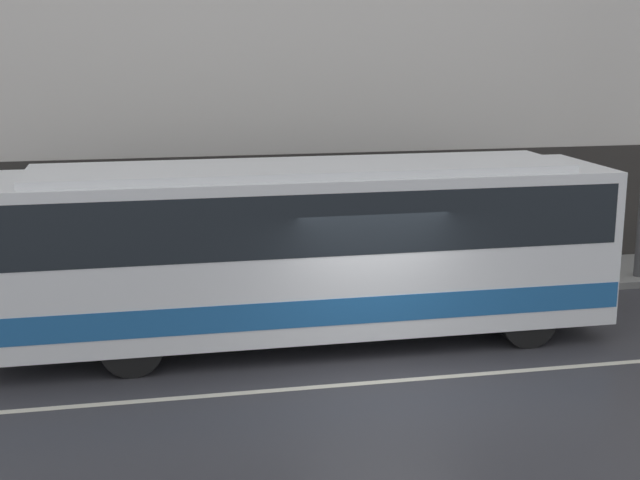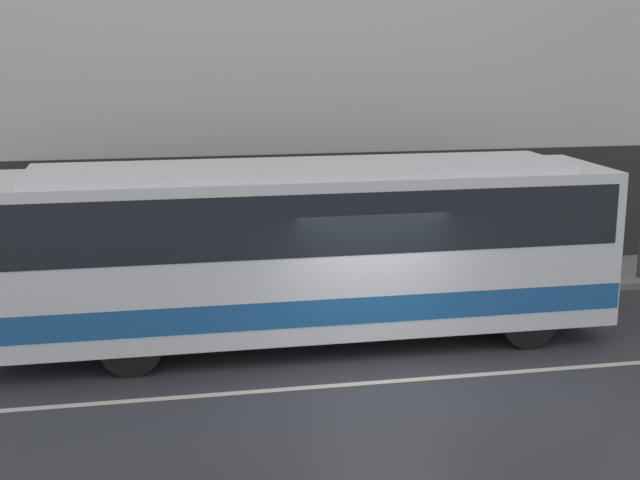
{
  "view_description": "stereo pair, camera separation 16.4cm",
  "coord_description": "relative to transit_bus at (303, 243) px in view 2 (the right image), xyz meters",
  "views": [
    {
      "loc": [
        -3.72,
        -12.65,
        5.29
      ],
      "look_at": [
        -0.64,
        2.16,
        1.83
      ],
      "focal_mm": 50.0,
      "sensor_mm": 36.0,
      "label": 1
    },
    {
      "loc": [
        -3.56,
        -12.68,
        5.29
      ],
      "look_at": [
        -0.64,
        2.16,
        1.83
      ],
      "focal_mm": 50.0,
      "sensor_mm": 36.0,
      "label": 2
    }
  ],
  "objects": [
    {
      "name": "lane_stripe",
      "position": [
        0.93,
        -2.16,
        -1.78
      ],
      "size": [
        54.0,
        0.14,
        0.01
      ],
      "color": "beige",
      "rests_on": "ground_plane"
    },
    {
      "name": "transit_bus",
      "position": [
        0.0,
        0.0,
        0.0
      ],
      "size": [
        10.77,
        2.49,
        3.16
      ],
      "color": "white",
      "rests_on": "ground_plane"
    },
    {
      "name": "ground_plane",
      "position": [
        0.93,
        -2.16,
        -1.78
      ],
      "size": [
        60.0,
        60.0,
        0.0
      ],
      "primitive_type": "plane",
      "color": "#333338"
    },
    {
      "name": "sidewalk",
      "position": [
        0.93,
        3.02,
        -1.71
      ],
      "size": [
        60.0,
        2.36,
        0.15
      ],
      "color": "gray",
      "rests_on": "ground_plane"
    }
  ]
}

